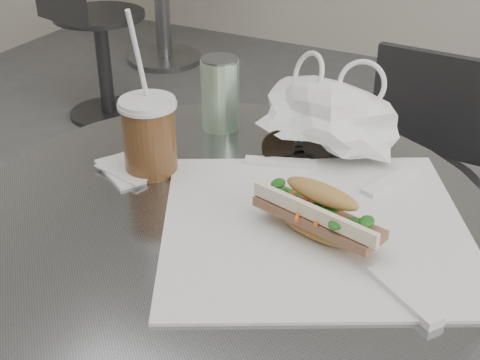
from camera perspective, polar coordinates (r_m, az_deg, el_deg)
The scene contains 10 objects.
cafe_table at distance 1.12m, azimuth -0.92°, elevation -14.46°, with size 0.76×0.76×0.74m.
chair_far at distance 1.73m, azimuth 13.49°, elevation -3.43°, with size 0.38×0.39×0.72m.
bg_chair at distance 2.96m, azimuth -12.30°, elevation 11.03°, with size 0.39×0.42×0.73m.
sandwich_paper at distance 0.91m, azimuth 6.40°, elevation -3.96°, with size 0.41×0.39×0.00m, color white.
banh_mi at distance 0.87m, azimuth 6.77°, elevation -2.81°, with size 0.23×0.14×0.08m.
iced_coffee at distance 1.02m, azimuth -7.75°, elevation 3.85°, with size 0.09×0.09×0.26m.
sunglasses at distance 1.07m, azimuth 4.99°, elevation 2.75°, with size 0.11×0.08×0.05m.
plastic_bag at distance 1.10m, azimuth 7.49°, elevation 5.31°, with size 0.22×0.17×0.11m, color white, non-canonical shape.
napkin_stack at distance 1.06m, azimuth -8.70°, elevation 1.20°, with size 0.14×0.14×0.01m.
drink_can at distance 1.16m, azimuth -1.72°, elevation 7.38°, with size 0.07×0.07×0.13m.
Camera 1 is at (0.39, -0.50, 1.25)m, focal length 50.00 mm.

